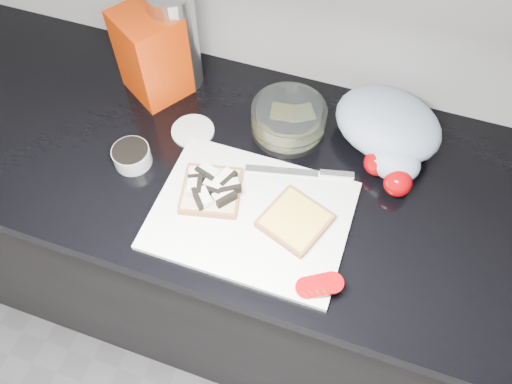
% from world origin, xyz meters
% --- Properties ---
extents(base_cabinet, '(3.50, 0.60, 0.86)m').
position_xyz_m(base_cabinet, '(0.00, 1.20, 0.43)').
color(base_cabinet, black).
rests_on(base_cabinet, ground).
extents(countertop, '(3.50, 0.64, 0.04)m').
position_xyz_m(countertop, '(0.00, 1.20, 0.88)').
color(countertop, black).
rests_on(countertop, base_cabinet).
extents(cutting_board, '(0.40, 0.30, 0.01)m').
position_xyz_m(cutting_board, '(0.03, 1.07, 0.91)').
color(cutting_board, white).
rests_on(cutting_board, countertop).
extents(bread_left, '(0.15, 0.15, 0.04)m').
position_xyz_m(bread_left, '(-0.06, 1.09, 0.93)').
color(bread_left, beige).
rests_on(bread_left, cutting_board).
extents(bread_right, '(0.16, 0.16, 0.02)m').
position_xyz_m(bread_right, '(0.12, 1.08, 0.92)').
color(bread_right, beige).
rests_on(bread_right, cutting_board).
extents(tomato_slices, '(0.10, 0.07, 0.02)m').
position_xyz_m(tomato_slices, '(0.21, 0.96, 0.92)').
color(tomato_slices, '#A50307').
rests_on(tomato_slices, cutting_board).
extents(knife, '(0.23, 0.07, 0.01)m').
position_xyz_m(knife, '(0.13, 1.21, 0.92)').
color(knife, silver).
rests_on(knife, cutting_board).
extents(seed_tub, '(0.08, 0.08, 0.04)m').
position_xyz_m(seed_tub, '(-0.26, 1.12, 0.92)').
color(seed_tub, '#ABB0B0').
rests_on(seed_tub, countertop).
extents(tub_lid, '(0.11, 0.11, 0.01)m').
position_xyz_m(tub_lid, '(-0.17, 1.24, 0.90)').
color(tub_lid, silver).
rests_on(tub_lid, countertop).
extents(glass_bowl, '(0.17, 0.17, 0.07)m').
position_xyz_m(glass_bowl, '(0.03, 1.32, 0.94)').
color(glass_bowl, silver).
rests_on(glass_bowl, countertop).
extents(bread_bag, '(0.18, 0.18, 0.21)m').
position_xyz_m(bread_bag, '(-0.31, 1.35, 1.01)').
color(bread_bag, red).
rests_on(bread_bag, countertop).
extents(steel_canister, '(0.10, 0.10, 0.25)m').
position_xyz_m(steel_canister, '(-0.27, 1.39, 1.03)').
color(steel_canister, '#B4B4B9').
rests_on(steel_canister, countertop).
extents(grocery_bag, '(0.30, 0.28, 0.11)m').
position_xyz_m(grocery_bag, '(0.26, 1.35, 0.95)').
color(grocery_bag, '#A8B9CF').
rests_on(grocery_bag, countertop).
extents(whole_tomatoes, '(0.11, 0.10, 0.06)m').
position_xyz_m(whole_tomatoes, '(0.28, 1.25, 0.93)').
color(whole_tomatoes, '#A50307').
rests_on(whole_tomatoes, countertop).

